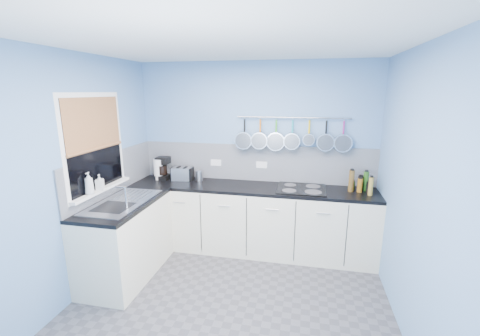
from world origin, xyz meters
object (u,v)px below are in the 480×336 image
at_px(toaster, 182,174).
at_px(hob, 301,189).
at_px(coffee_maker, 163,168).
at_px(soap_bottle_b, 100,182).
at_px(soap_bottle_a, 89,183).
at_px(canister, 199,176).
at_px(paper_towel, 158,169).

relative_size(toaster, hob, 0.46).
bearing_deg(coffee_maker, soap_bottle_b, -100.75).
bearing_deg(soap_bottle_a, toaster, 66.28).
xyz_separation_m(soap_bottle_b, hob, (2.18, 0.95, -0.23)).
bearing_deg(toaster, canister, -2.94).
distance_m(soap_bottle_a, toaster, 1.35).
distance_m(soap_bottle_a, soap_bottle_b, 0.17).
xyz_separation_m(soap_bottle_b, canister, (0.78, 1.07, -0.17)).
distance_m(soap_bottle_a, paper_towel, 1.21).
bearing_deg(soap_bottle_a, paper_towel, 80.30).
bearing_deg(hob, canister, 175.10).
height_order(coffee_maker, toaster, coffee_maker).
bearing_deg(hob, soap_bottle_a, -152.73).
relative_size(soap_bottle_b, hob, 0.29).
height_order(coffee_maker, canister, coffee_maker).
bearing_deg(soap_bottle_b, paper_towel, 78.71).
bearing_deg(canister, soap_bottle_a, -121.97).
bearing_deg(soap_bottle_a, canister, 58.03).
bearing_deg(hob, paper_towel, 178.29).
xyz_separation_m(soap_bottle_a, canister, (0.78, 1.24, -0.20)).
distance_m(paper_towel, coffee_maker, 0.06).
height_order(canister, hob, canister).
height_order(soap_bottle_a, paper_towel, soap_bottle_a).
bearing_deg(paper_towel, soap_bottle_a, -99.70).
distance_m(canister, hob, 1.41).
bearing_deg(toaster, soap_bottle_b, -124.81).
height_order(soap_bottle_b, toaster, soap_bottle_b).
height_order(paper_towel, toaster, paper_towel).
distance_m(soap_bottle_a, hob, 2.47).
distance_m(paper_towel, hob, 1.98).
relative_size(soap_bottle_b, coffee_maker, 0.55).
distance_m(coffee_maker, hob, 1.94).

